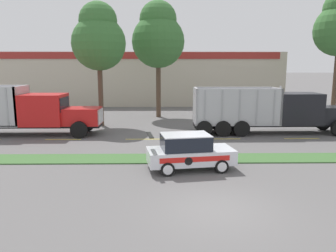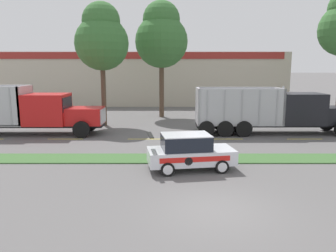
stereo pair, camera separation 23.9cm
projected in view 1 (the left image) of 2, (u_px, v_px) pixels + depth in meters
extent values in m
plane|color=#5B5959|center=(218.00, 209.00, 11.16)|extent=(600.00, 600.00, 0.00)
cube|color=#3D6633|center=(198.00, 158.00, 17.34)|extent=(120.00, 1.81, 0.06)
cube|color=yellow|center=(63.00, 139.00, 22.03)|extent=(2.40, 0.14, 0.01)
cube|color=yellow|center=(143.00, 139.00, 22.12)|extent=(2.40, 0.14, 0.01)
cube|color=yellow|center=(223.00, 139.00, 22.21)|extent=(2.40, 0.14, 0.01)
cube|color=yellow|center=(302.00, 139.00, 22.31)|extent=(2.40, 0.14, 0.01)
cube|color=black|center=(270.00, 124.00, 24.06)|extent=(11.19, 1.33, 0.18)
cube|color=black|center=(332.00, 115.00, 24.02)|extent=(2.15, 1.98, 1.22)
cube|color=black|center=(297.00, 108.00, 23.89)|extent=(3.01, 2.41, 2.21)
cube|color=black|center=(318.00, 103.00, 23.84)|extent=(0.04, 2.05, 1.00)
cylinder|color=silver|center=(280.00, 98.00, 22.94)|extent=(0.14, 0.14, 1.66)
cube|color=#ADADB2|center=(235.00, 122.00, 23.99)|extent=(6.03, 2.41, 0.12)
cube|color=#ADADB2|center=(276.00, 105.00, 23.82)|extent=(0.16, 2.41, 2.54)
cube|color=#ADADB2|center=(195.00, 105.00, 23.72)|extent=(0.16, 2.41, 2.54)
cube|color=#ADADB2|center=(239.00, 107.00, 22.66)|extent=(6.03, 0.16, 2.54)
cube|color=#ADADB2|center=(233.00, 104.00, 24.88)|extent=(6.03, 0.16, 2.54)
cube|color=#99999E|center=(205.00, 107.00, 22.53)|extent=(0.10, 0.04, 2.41)
cube|color=#99999E|center=(222.00, 107.00, 22.55)|extent=(0.10, 0.04, 2.41)
cube|color=#99999E|center=(240.00, 107.00, 22.57)|extent=(0.10, 0.04, 2.41)
cube|color=#99999E|center=(257.00, 107.00, 22.59)|extent=(0.10, 0.04, 2.41)
cube|color=#99999E|center=(274.00, 107.00, 22.61)|extent=(0.10, 0.04, 2.41)
cylinder|color=black|center=(323.00, 123.00, 25.32)|extent=(1.13, 0.30, 1.13)
cylinder|color=black|center=(204.00, 129.00, 22.83)|extent=(1.13, 0.30, 1.13)
cylinder|color=black|center=(200.00, 123.00, 25.16)|extent=(1.13, 0.30, 1.13)
cylinder|color=black|center=(223.00, 129.00, 22.85)|extent=(1.13, 0.30, 1.13)
cylinder|color=black|center=(217.00, 123.00, 25.18)|extent=(1.13, 0.30, 1.13)
cylinder|color=black|center=(242.00, 129.00, 22.87)|extent=(1.13, 0.30, 1.13)
cylinder|color=black|center=(234.00, 123.00, 25.21)|extent=(1.13, 0.30, 1.13)
cube|color=black|center=(13.00, 126.00, 23.46)|extent=(12.49, 1.38, 0.18)
cube|color=red|center=(83.00, 116.00, 23.42)|extent=(2.51, 2.06, 1.20)
cube|color=#B7B7BC|center=(101.00, 116.00, 23.44)|extent=(0.06, 1.76, 1.02)
cube|color=red|center=(44.00, 109.00, 23.29)|extent=(2.88, 2.52, 2.17)
cube|color=black|center=(65.00, 104.00, 23.25)|extent=(0.04, 2.14, 0.98)
cylinder|color=silver|center=(17.00, 101.00, 22.34)|extent=(0.14, 0.14, 1.36)
cube|color=#B7B7BC|center=(23.00, 105.00, 23.21)|extent=(0.16, 2.52, 2.70)
cube|color=#A3A3A8|center=(7.00, 107.00, 21.94)|extent=(0.10, 0.04, 2.56)
cylinder|color=black|center=(79.00, 130.00, 22.34)|extent=(1.15, 0.30, 1.15)
cylinder|color=black|center=(87.00, 124.00, 24.78)|extent=(1.15, 0.30, 1.15)
cube|color=silver|center=(190.00, 156.00, 15.52)|extent=(4.27, 2.40, 0.67)
cube|color=black|center=(186.00, 142.00, 15.36)|extent=(2.44, 1.90, 0.67)
cube|color=silver|center=(186.00, 135.00, 15.30)|extent=(2.44, 1.90, 0.04)
cube|color=black|center=(150.00, 135.00, 15.01)|extent=(0.42, 1.44, 0.03)
cube|color=red|center=(195.00, 160.00, 14.63)|extent=(3.20, 0.52, 0.24)
cylinder|color=black|center=(189.00, 161.00, 14.59)|extent=(0.37, 0.07, 0.37)
cylinder|color=black|center=(221.00, 166.00, 14.96)|extent=(0.66, 0.30, 0.63)
cylinder|color=silver|center=(222.00, 167.00, 14.86)|extent=(0.44, 0.08, 0.44)
cylinder|color=black|center=(210.00, 157.00, 16.62)|extent=(0.66, 0.30, 0.63)
cylinder|color=silver|center=(210.00, 156.00, 16.72)|extent=(0.44, 0.08, 0.44)
cylinder|color=black|center=(168.00, 169.00, 14.54)|extent=(0.66, 0.30, 0.63)
cylinder|color=silver|center=(168.00, 170.00, 14.44)|extent=(0.44, 0.08, 0.44)
cylinder|color=black|center=(162.00, 159.00, 16.20)|extent=(0.66, 0.30, 0.63)
cylinder|color=silver|center=(161.00, 158.00, 16.30)|extent=(0.44, 0.08, 0.44)
cube|color=#BCB29E|center=(138.00, 78.00, 45.58)|extent=(36.90, 12.00, 6.65)
cube|color=maroon|center=(134.00, 55.00, 39.12)|extent=(35.05, 0.10, 0.80)
cylinder|color=brown|center=(336.00, 79.00, 34.45)|extent=(0.51, 0.51, 7.11)
cylinder|color=brown|center=(158.00, 87.00, 31.69)|extent=(0.46, 0.46, 5.84)
sphere|color=#386B33|center=(158.00, 41.00, 30.93)|extent=(4.99, 4.99, 4.99)
sphere|color=#386B33|center=(158.00, 19.00, 30.58)|extent=(3.49, 3.49, 3.49)
cylinder|color=brown|center=(101.00, 93.00, 26.89)|extent=(0.40, 0.40, 5.50)
sphere|color=#386B33|center=(99.00, 43.00, 26.19)|extent=(4.33, 4.33, 4.33)
sphere|color=#386B33|center=(98.00, 21.00, 25.89)|extent=(3.03, 3.03, 3.03)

